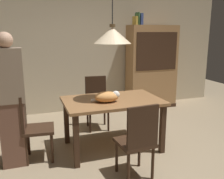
{
  "coord_description": "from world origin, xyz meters",
  "views": [
    {
      "loc": [
        -1.26,
        -2.71,
        1.71
      ],
      "look_at": [
        -0.04,
        0.79,
        0.85
      ],
      "focal_mm": 40.0,
      "sensor_mm": 36.0,
      "label": 1
    }
  ],
  "objects_px": {
    "dining_table": "(112,106)",
    "cat_sleeping": "(107,97)",
    "chair_near_front": "(138,139)",
    "book_blue_wide": "(140,19)",
    "book_green_slim": "(137,19)",
    "chair_far_back": "(97,100)",
    "book_yellow_short": "(135,21)",
    "pendant_lamp": "(112,35)",
    "person_standing": "(10,101)",
    "hutch_bookcase": "(151,69)",
    "chair_left_side": "(32,124)"
  },
  "relations": [
    {
      "from": "book_green_slim",
      "to": "chair_far_back",
      "type": "bearing_deg",
      "value": -143.63
    },
    {
      "from": "book_yellow_short",
      "to": "person_standing",
      "type": "relative_size",
      "value": 0.12
    },
    {
      "from": "chair_far_back",
      "to": "book_yellow_short",
      "type": "height_order",
      "value": "book_yellow_short"
    },
    {
      "from": "cat_sleeping",
      "to": "book_yellow_short",
      "type": "distance_m",
      "value": 2.47
    },
    {
      "from": "chair_near_front",
      "to": "book_green_slim",
      "type": "bearing_deg",
      "value": 66.01
    },
    {
      "from": "chair_left_side",
      "to": "book_green_slim",
      "type": "height_order",
      "value": "book_green_slim"
    },
    {
      "from": "chair_far_back",
      "to": "chair_near_front",
      "type": "height_order",
      "value": "same"
    },
    {
      "from": "cat_sleeping",
      "to": "book_yellow_short",
      "type": "bearing_deg",
      "value": 56.27
    },
    {
      "from": "chair_far_back",
      "to": "cat_sleeping",
      "type": "bearing_deg",
      "value": -96.68
    },
    {
      "from": "chair_far_back",
      "to": "pendant_lamp",
      "type": "height_order",
      "value": "pendant_lamp"
    },
    {
      "from": "cat_sleeping",
      "to": "person_standing",
      "type": "distance_m",
      "value": 1.26
    },
    {
      "from": "pendant_lamp",
      "to": "person_standing",
      "type": "distance_m",
      "value": 1.58
    },
    {
      "from": "book_yellow_short",
      "to": "person_standing",
      "type": "distance_m",
      "value": 3.24
    },
    {
      "from": "book_yellow_short",
      "to": "hutch_bookcase",
      "type": "bearing_deg",
      "value": -0.2
    },
    {
      "from": "chair_far_back",
      "to": "book_blue_wide",
      "type": "xyz_separation_m",
      "value": [
        1.22,
        0.85,
        1.46
      ]
    },
    {
      "from": "cat_sleeping",
      "to": "pendant_lamp",
      "type": "bearing_deg",
      "value": 43.13
    },
    {
      "from": "dining_table",
      "to": "book_blue_wide",
      "type": "distance_m",
      "value": 2.5
    },
    {
      "from": "chair_near_front",
      "to": "book_blue_wide",
      "type": "height_order",
      "value": "book_blue_wide"
    },
    {
      "from": "hutch_bookcase",
      "to": "pendant_lamp",
      "type": "bearing_deg",
      "value": -131.75
    },
    {
      "from": "chair_near_front",
      "to": "book_blue_wide",
      "type": "distance_m",
      "value": 3.23
    },
    {
      "from": "hutch_bookcase",
      "to": "chair_left_side",
      "type": "bearing_deg",
      "value": -147.19
    },
    {
      "from": "dining_table",
      "to": "cat_sleeping",
      "type": "height_order",
      "value": "cat_sleeping"
    },
    {
      "from": "cat_sleeping",
      "to": "book_yellow_short",
      "type": "relative_size",
      "value": 1.96
    },
    {
      "from": "book_yellow_short",
      "to": "book_blue_wide",
      "type": "distance_m",
      "value": 0.11
    },
    {
      "from": "cat_sleeping",
      "to": "hutch_bookcase",
      "type": "bearing_deg",
      "value": 47.95
    },
    {
      "from": "book_yellow_short",
      "to": "book_blue_wide",
      "type": "bearing_deg",
      "value": 0.0
    },
    {
      "from": "chair_left_side",
      "to": "chair_far_back",
      "type": "bearing_deg",
      "value": 37.47
    },
    {
      "from": "hutch_bookcase",
      "to": "book_yellow_short",
      "type": "bearing_deg",
      "value": 179.8
    },
    {
      "from": "pendant_lamp",
      "to": "chair_near_front",
      "type": "bearing_deg",
      "value": -89.63
    },
    {
      "from": "dining_table",
      "to": "chair_near_front",
      "type": "bearing_deg",
      "value": -89.63
    },
    {
      "from": "cat_sleeping",
      "to": "book_yellow_short",
      "type": "height_order",
      "value": "book_yellow_short"
    },
    {
      "from": "dining_table",
      "to": "cat_sleeping",
      "type": "distance_m",
      "value": 0.23
    },
    {
      "from": "book_blue_wide",
      "to": "person_standing",
      "type": "height_order",
      "value": "book_blue_wide"
    },
    {
      "from": "dining_table",
      "to": "person_standing",
      "type": "relative_size",
      "value": 0.82
    },
    {
      "from": "chair_near_front",
      "to": "person_standing",
      "type": "height_order",
      "value": "person_standing"
    },
    {
      "from": "book_green_slim",
      "to": "cat_sleeping",
      "type": "bearing_deg",
      "value": -124.82
    },
    {
      "from": "cat_sleeping",
      "to": "hutch_bookcase",
      "type": "relative_size",
      "value": 0.21
    },
    {
      "from": "dining_table",
      "to": "pendant_lamp",
      "type": "height_order",
      "value": "pendant_lamp"
    },
    {
      "from": "chair_near_front",
      "to": "hutch_bookcase",
      "type": "xyz_separation_m",
      "value": [
        1.54,
        2.61,
        0.38
      ]
    },
    {
      "from": "hutch_bookcase",
      "to": "chair_near_front",
      "type": "bearing_deg",
      "value": -120.53
    },
    {
      "from": "pendant_lamp",
      "to": "book_blue_wide",
      "type": "bearing_deg",
      "value": 54.74
    },
    {
      "from": "pendant_lamp",
      "to": "book_yellow_short",
      "type": "bearing_deg",
      "value": 57.2
    },
    {
      "from": "pendant_lamp",
      "to": "person_standing",
      "type": "relative_size",
      "value": 0.76
    },
    {
      "from": "chair_near_front",
      "to": "book_green_slim",
      "type": "distance_m",
      "value": 3.21
    },
    {
      "from": "book_green_slim",
      "to": "book_blue_wide",
      "type": "height_order",
      "value": "book_green_slim"
    },
    {
      "from": "pendant_lamp",
      "to": "person_standing",
      "type": "height_order",
      "value": "pendant_lamp"
    },
    {
      "from": "chair_near_front",
      "to": "hutch_bookcase",
      "type": "bearing_deg",
      "value": 59.47
    },
    {
      "from": "book_yellow_short",
      "to": "pendant_lamp",
      "type": "bearing_deg",
      "value": -122.8
    },
    {
      "from": "chair_far_back",
      "to": "book_blue_wide",
      "type": "bearing_deg",
      "value": 35.06
    },
    {
      "from": "chair_left_side",
      "to": "chair_near_front",
      "type": "bearing_deg",
      "value": -37.99
    }
  ]
}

